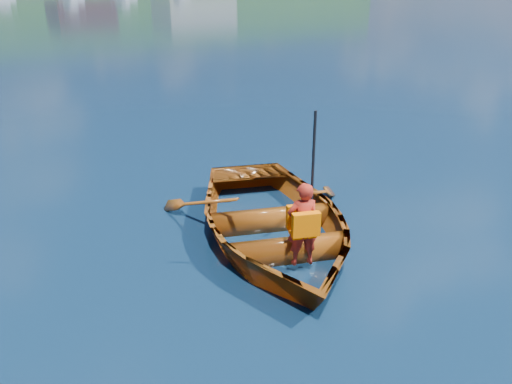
{
  "coord_description": "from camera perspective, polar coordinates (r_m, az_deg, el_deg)",
  "views": [
    {
      "loc": [
        -3.18,
        -4.13,
        3.36
      ],
      "look_at": [
        0.26,
        0.94,
        0.78
      ],
      "focal_mm": 35.0,
      "sensor_mm": 36.0,
      "label": 1
    }
  ],
  "objects": [
    {
      "name": "ground",
      "position": [
        6.21,
        2.9,
        -10.01
      ],
      "size": [
        600.0,
        600.0,
        0.0
      ],
      "color": "#0E2545",
      "rests_on": "ground"
    },
    {
      "name": "rowboat",
      "position": [
        7.01,
        1.86,
        -3.3
      ],
      "size": [
        4.27,
        4.94,
        0.86
      ],
      "color": "brown",
      "rests_on": "ground"
    },
    {
      "name": "child_paddler",
      "position": [
        6.11,
        5.39,
        -3.6
      ],
      "size": [
        0.46,
        0.43,
        1.91
      ],
      "color": "#A62418",
      "rests_on": "ground"
    }
  ]
}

